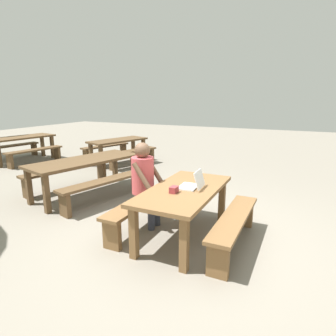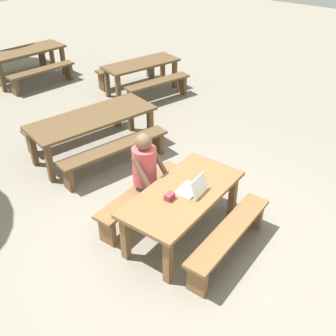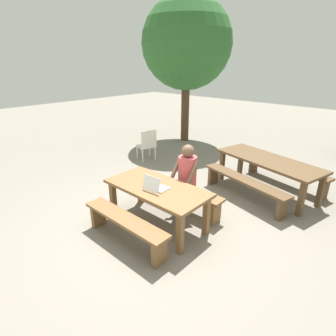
% 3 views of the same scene
% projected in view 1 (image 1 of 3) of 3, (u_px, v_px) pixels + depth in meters
% --- Properties ---
extents(ground_plane, '(30.00, 30.00, 0.00)m').
position_uv_depth(ground_plane, '(184.00, 236.00, 4.03)').
color(ground_plane, gray).
extents(picnic_table_front, '(1.73, 0.85, 0.70)m').
position_uv_depth(picnic_table_front, '(184.00, 196.00, 3.89)').
color(picnic_table_front, brown).
rests_on(picnic_table_front, ground).
extents(bench_near, '(1.62, 0.30, 0.44)m').
position_uv_depth(bench_near, '(234.00, 224.00, 3.66)').
color(bench_near, brown).
rests_on(bench_near, ground).
extents(bench_far, '(1.62, 0.30, 0.44)m').
position_uv_depth(bench_far, '(141.00, 207.00, 4.24)').
color(bench_far, brown).
rests_on(bench_far, ground).
extents(laptop, '(0.34, 0.33, 0.24)m').
position_uv_depth(laptop, '(193.00, 184.00, 3.86)').
color(laptop, white).
rests_on(laptop, picnic_table_front).
extents(small_pouch, '(0.13, 0.09, 0.08)m').
position_uv_depth(small_pouch, '(174.00, 190.00, 3.68)').
color(small_pouch, '#993338').
rests_on(small_pouch, picnic_table_front).
extents(person_seated, '(0.44, 0.42, 1.27)m').
position_uv_depth(person_seated, '(145.00, 178.00, 4.20)').
color(person_seated, '#333847').
rests_on(person_seated, ground).
extents(picnic_table_mid, '(1.87, 1.16, 0.70)m').
position_uv_depth(picnic_table_mid, '(118.00, 143.00, 8.41)').
color(picnic_table_mid, brown).
rests_on(picnic_table_mid, ground).
extents(bench_mid_south, '(1.60, 0.74, 0.46)m').
position_uv_depth(bench_mid_south, '(133.00, 154.00, 8.05)').
color(bench_mid_south, brown).
rests_on(bench_mid_south, ground).
extents(bench_mid_north, '(1.60, 0.74, 0.46)m').
position_uv_depth(bench_mid_north, '(106.00, 149.00, 8.88)').
color(bench_mid_north, brown).
rests_on(bench_mid_north, ground).
extents(picnic_table_rear, '(1.94, 1.05, 0.75)m').
position_uv_depth(picnic_table_rear, '(22.00, 141.00, 8.63)').
color(picnic_table_rear, brown).
rests_on(picnic_table_rear, ground).
extents(bench_rear_south, '(1.68, 0.57, 0.44)m').
position_uv_depth(bench_rear_south, '(35.00, 153.00, 8.34)').
color(bench_rear_south, brown).
rests_on(bench_rear_south, ground).
extents(bench_rear_north, '(1.68, 0.57, 0.44)m').
position_uv_depth(bench_rear_north, '(12.00, 148.00, 9.07)').
color(bench_rear_north, brown).
rests_on(bench_rear_north, ground).
extents(picnic_table_distant, '(2.31, 1.35, 0.72)m').
position_uv_depth(picnic_table_distant, '(85.00, 164.00, 5.63)').
color(picnic_table_distant, brown).
rests_on(picnic_table_distant, ground).
extents(bench_distant_south, '(1.97, 0.78, 0.45)m').
position_uv_depth(bench_distant_south, '(108.00, 184.00, 5.27)').
color(bench_distant_south, brown).
rests_on(bench_distant_south, ground).
extents(bench_distant_north, '(1.97, 0.78, 0.45)m').
position_uv_depth(bench_distant_north, '(68.00, 172.00, 6.12)').
color(bench_distant_north, brown).
rests_on(bench_distant_north, ground).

